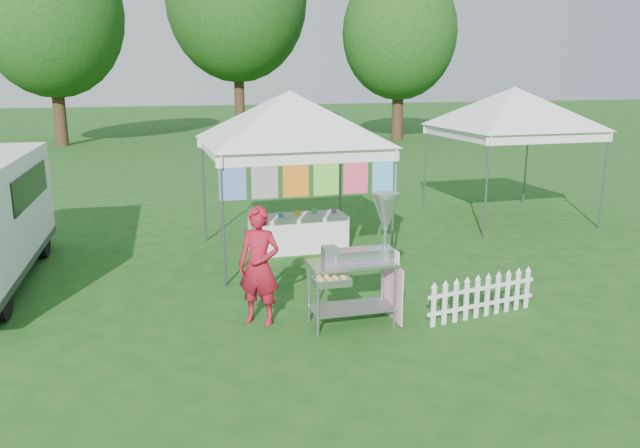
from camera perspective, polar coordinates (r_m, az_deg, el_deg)
name	(u,v)px	position (r m, az deg, el deg)	size (l,w,h in m)	color
ground	(353,326)	(8.47, 3.01, -9.26)	(120.00, 120.00, 0.00)	#174B15
canopy_main	(289,91)	(11.16, -2.83, 12.05)	(4.24, 4.24, 3.45)	#59595E
canopy_right	(515,87)	(14.78, 17.39, 11.86)	(4.24, 4.24, 3.45)	#59595E
tree_left	(50,15)	(31.64, -23.45, 17.16)	(6.40, 6.40, 9.53)	#3B2115
tree_mid	(237,0)	(36.00, -7.64, 19.64)	(7.60, 7.60, 11.52)	#3B2115
tree_right	(400,33)	(32.00, 7.30, 16.90)	(5.60, 5.60, 8.42)	#3B2115
donut_cart	(366,249)	(8.22, 4.20, -2.30)	(1.29, 0.85, 1.77)	gray
vendor	(259,266)	(8.32, -5.59, -3.85)	(0.58, 0.38, 1.60)	maroon
picket_fence	(482,297)	(8.92, 14.60, -6.51)	(1.78, 0.31, 0.56)	white
display_table	(298,233)	(11.83, -2.00, -0.83)	(1.80, 0.70, 0.68)	white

